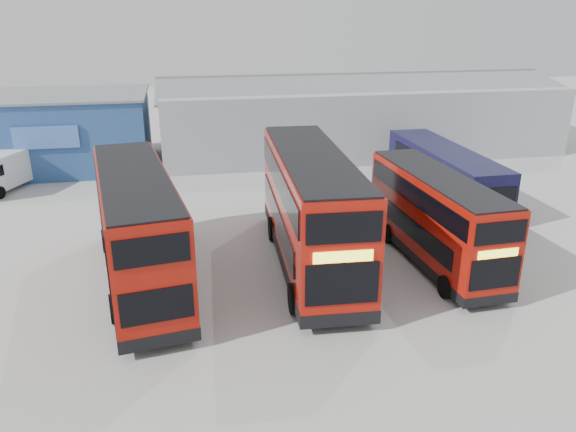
{
  "coord_description": "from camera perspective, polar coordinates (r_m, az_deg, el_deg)",
  "views": [
    {
      "loc": [
        -5.69,
        -22.92,
        10.7
      ],
      "look_at": [
        -1.33,
        -0.38,
        2.1
      ],
      "focal_mm": 35.0,
      "sensor_mm": 36.0,
      "label": 1
    }
  ],
  "objects": [
    {
      "name": "ground_plane",
      "position": [
        25.93,
        2.72,
        -3.86
      ],
      "size": [
        120.0,
        120.0,
        0.0
      ],
      "primitive_type": "plane",
      "color": "#9A9A95",
      "rests_on": "ground"
    },
    {
      "name": "maintenance_shed",
      "position": [
        45.77,
        6.72,
        10.21
      ],
      "size": [
        30.5,
        12.0,
        5.89
      ],
      "color": "#9A9FA8",
      "rests_on": "ground"
    },
    {
      "name": "double_decker_left",
      "position": [
        23.1,
        -14.97,
        -1.44
      ],
      "size": [
        4.28,
        11.31,
        4.68
      ],
      "rotation": [
        0.0,
        0.0,
        3.29
      ],
      "color": "#A51309",
      "rests_on": "ground"
    },
    {
      "name": "single_decker_blue",
      "position": [
        34.09,
        15.51,
        4.12
      ],
      "size": [
        2.82,
        11.17,
        3.02
      ],
      "rotation": [
        0.0,
        0.0,
        3.15
      ],
      "color": "black",
      "rests_on": "ground"
    },
    {
      "name": "double_decker_centre",
      "position": [
        24.01,
        2.37,
        0.51
      ],
      "size": [
        3.49,
        11.94,
        4.99
      ],
      "rotation": [
        0.0,
        0.0,
        -0.05
      ],
      "color": "#A51309",
      "rests_on": "ground"
    },
    {
      "name": "double_decker_right",
      "position": [
        25.3,
        14.7,
        -0.32
      ],
      "size": [
        2.74,
        9.52,
        3.98
      ],
      "rotation": [
        0.0,
        0.0,
        0.05
      ],
      "color": "#A51309",
      "rests_on": "ground"
    },
    {
      "name": "panel_van",
      "position": [
        38.96,
        -27.01,
        4.31
      ],
      "size": [
        4.08,
        5.69,
        2.32
      ],
      "rotation": [
        0.0,
        0.0,
        -0.42
      ],
      "color": "white",
      "rests_on": "ground"
    },
    {
      "name": "office_block",
      "position": [
        42.53,
        -22.24,
        8.02
      ],
      "size": [
        12.3,
        8.32,
        5.12
      ],
      "color": "navy",
      "rests_on": "ground"
    }
  ]
}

